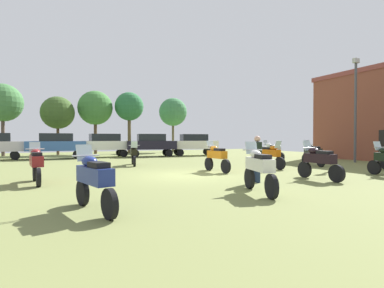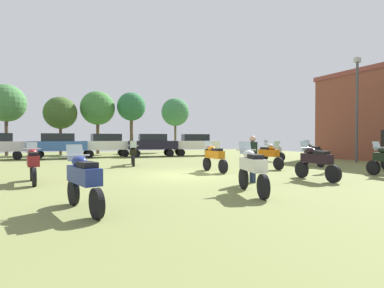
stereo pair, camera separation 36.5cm
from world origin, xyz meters
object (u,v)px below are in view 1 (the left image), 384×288
Objects in this scene: car_4 at (194,143)px; lamp_post at (356,105)px; car_2 at (151,143)px; tree_6 at (3,103)px; motorcycle_2 at (134,153)px; tree_4 at (58,113)px; car_5 at (105,143)px; motorcycle_8 at (319,161)px; person_1 at (257,155)px; tree_1 at (95,108)px; tree_5 at (173,112)px; motorcycle_10 at (36,163)px; motorcycle_12 at (259,168)px; motorcycle_4 at (217,157)px; motorcycle_11 at (313,153)px; car_3 at (57,144)px; motorcycle_7 at (270,155)px; motorcycle_9 at (94,179)px; motorcycle_3 at (272,151)px; tree_2 at (129,107)px.

car_4 is 0.66× the size of lamp_post.
tree_6 is at bearing 71.05° from car_2.
tree_4 reaches higher than motorcycle_2.
car_2 and car_5 have the same top height.
person_1 reaches higher than motorcycle_8.
tree_1 is 9.09m from tree_5.
motorcycle_8 is 0.48× the size of car_4.
lamp_post reaches higher than motorcycle_10.
motorcycle_12 is at bearing -178.23° from car_5.
motorcycle_8 is 0.98× the size of motorcycle_12.
tree_1 reaches higher than car_5.
motorcycle_10 is at bearing 157.03° from motorcycle_12.
motorcycle_11 is at bearing -0.77° from motorcycle_4.
car_3 is at bearing 151.48° from motorcycle_11.
motorcycle_7 is 0.49× the size of car_5.
tree_1 is at bearing 38.41° from car_2.
motorcycle_9 is at bearing -140.12° from motorcycle_11.
tree_4 reaches higher than motorcycle_11.
person_1 is (5.93, 1.81, 0.27)m from motorcycle_9.
motorcycle_3 is at bearing 136.62° from lamp_post.
motorcycle_4 is 13.63m from car_4.
motorcycle_9 is 14.19m from motorcycle_11.
motorcycle_2 is 1.02× the size of motorcycle_4.
motorcycle_10 is 0.52× the size of car_5.
motorcycle_10 is at bearing -103.84° from tree_1.
tree_6 is at bearing 127.15° from motorcycle_12.
tree_2 is at bearing 95.59° from motorcycle_8.
car_2 reaches higher than motorcycle_3.
motorcycle_12 is 0.32× the size of lamp_post.
motorcycle_7 is (5.97, -5.05, 0.01)m from motorcycle_2.
tree_6 is (-12.88, 23.75, 4.11)m from motorcycle_8.
tree_5 is at bearing 88.44° from motorcycle_3.
motorcycle_11 is 20.88m from tree_5.
person_1 is 0.24× the size of lamp_post.
car_3 is at bearing 96.82° from car_2.
motorcycle_2 is at bearing -90.16° from tree_1.
person_1 is at bearing 172.75° from car_4.
lamp_post reaches higher than motorcycle_9.
motorcycle_3 is at bearing 28.67° from motorcycle_4.
motorcycle_2 is 11.10m from motorcycle_9.
motorcycle_7 is 0.37× the size of tree_4.
car_2 reaches higher than motorcycle_4.
motorcycle_2 is 0.47× the size of car_4.
lamp_post reaches higher than person_1.
tree_5 is at bearing 51.66° from motorcycle_9.
motorcycle_10 is 19.09m from lamp_post.
lamp_post is at bearing -178.07° from motorcycle_7.
tree_2 reaches higher than motorcycle_12.
motorcycle_12 is 1.33× the size of person_1.
lamp_post is (13.80, -19.36, -0.92)m from tree_1.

